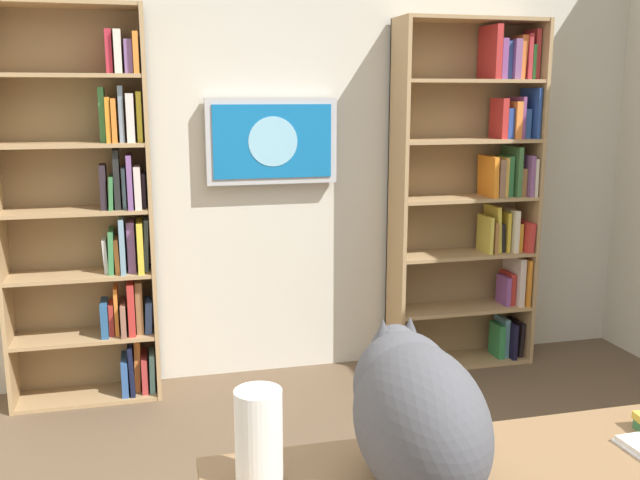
{
  "coord_description": "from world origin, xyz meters",
  "views": [
    {
      "loc": [
        0.73,
        1.72,
        1.61
      ],
      "look_at": [
        0.03,
        -1.09,
        1.01
      ],
      "focal_mm": 39.63,
      "sensor_mm": 36.0,
      "label": 1
    }
  ],
  "objects_px": {
    "bookshelf_left": "(479,191)",
    "cat": "(415,411)",
    "wall_mounted_tv": "(272,141)",
    "paper_towel_roll": "(259,436)",
    "bookshelf_right": "(95,215)"
  },
  "relations": [
    {
      "from": "wall_mounted_tv",
      "to": "paper_towel_roll",
      "type": "relative_size",
      "value": 3.23
    },
    {
      "from": "bookshelf_left",
      "to": "paper_towel_roll",
      "type": "bearing_deg",
      "value": 53.72
    },
    {
      "from": "bookshelf_left",
      "to": "bookshelf_right",
      "type": "bearing_deg",
      "value": 0.03
    },
    {
      "from": "bookshelf_right",
      "to": "paper_towel_roll",
      "type": "relative_size",
      "value": 9.08
    },
    {
      "from": "wall_mounted_tv",
      "to": "bookshelf_right",
      "type": "bearing_deg",
      "value": 5.18
    },
    {
      "from": "bookshelf_left",
      "to": "cat",
      "type": "height_order",
      "value": "bookshelf_left"
    },
    {
      "from": "cat",
      "to": "paper_towel_roll",
      "type": "distance_m",
      "value": 0.36
    },
    {
      "from": "bookshelf_right",
      "to": "paper_towel_roll",
      "type": "height_order",
      "value": "bookshelf_right"
    },
    {
      "from": "paper_towel_roll",
      "to": "bookshelf_right",
      "type": "bearing_deg",
      "value": -78.19
    },
    {
      "from": "cat",
      "to": "bookshelf_right",
      "type": "bearing_deg",
      "value": -71.27
    },
    {
      "from": "bookshelf_left",
      "to": "cat",
      "type": "bearing_deg",
      "value": 60.66
    },
    {
      "from": "bookshelf_right",
      "to": "paper_towel_roll",
      "type": "distance_m",
      "value": 2.35
    },
    {
      "from": "wall_mounted_tv",
      "to": "cat",
      "type": "height_order",
      "value": "wall_mounted_tv"
    },
    {
      "from": "cat",
      "to": "paper_towel_roll",
      "type": "height_order",
      "value": "cat"
    },
    {
      "from": "bookshelf_left",
      "to": "cat",
      "type": "relative_size",
      "value": 3.53
    }
  ]
}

